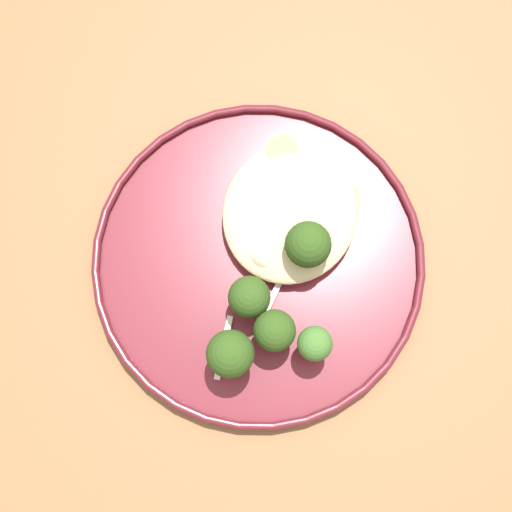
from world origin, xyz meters
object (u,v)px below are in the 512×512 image
at_px(broccoli_floret_rear_charred, 272,330).
at_px(broccoli_floret_split_head, 247,296).
at_px(broccoli_floret_near_rim, 228,353).
at_px(seared_scallop_tilted_round, 264,253).
at_px(broccoli_floret_front_edge, 301,243).
at_px(dinner_plate, 256,259).
at_px(seared_scallop_right_edge, 280,152).
at_px(seared_scallop_left_edge, 263,218).
at_px(broccoli_floret_right_tilted, 312,343).
at_px(seared_scallop_tiny_bay, 343,201).

xyz_separation_m(broccoli_floret_rear_charred, broccoli_floret_split_head, (-0.02, -0.03, -0.00)).
bearing_deg(broccoli_floret_near_rim, broccoli_floret_rear_charred, 136.03).
height_order(seared_scallop_tilted_round, broccoli_floret_rear_charred, broccoli_floret_rear_charred).
height_order(broccoli_floret_split_head, broccoli_floret_front_edge, broccoli_floret_front_edge).
bearing_deg(dinner_plate, seared_scallop_right_edge, -174.95).
xyz_separation_m(dinner_plate, seared_scallop_left_edge, (-0.03, -0.00, 0.01)).
bearing_deg(seared_scallop_right_edge, broccoli_floret_near_rim, 4.08).
xyz_separation_m(seared_scallop_right_edge, broccoli_floret_near_rim, (0.18, 0.01, 0.03)).
xyz_separation_m(dinner_plate, seared_scallop_right_edge, (-0.10, -0.01, 0.01)).
relative_size(dinner_plate, broccoli_floret_split_head, 5.76).
relative_size(seared_scallop_tilted_round, broccoli_floret_right_tilted, 0.62).
height_order(dinner_plate, seared_scallop_tilted_round, seared_scallop_tilted_round).
xyz_separation_m(seared_scallop_tilted_round, broccoli_floret_front_edge, (-0.01, 0.03, 0.02)).
relative_size(seared_scallop_tiny_bay, broccoli_floret_front_edge, 0.51).
bearing_deg(broccoli_floret_rear_charred, broccoli_floret_split_head, -125.77).
relative_size(dinner_plate, broccoli_floret_rear_charred, 5.56).
xyz_separation_m(broccoli_floret_front_edge, broccoli_floret_right_tilted, (0.08, 0.03, -0.01)).
relative_size(broccoli_floret_split_head, broccoli_floret_right_tilted, 1.03).
relative_size(seared_scallop_left_edge, broccoli_floret_rear_charred, 0.53).
distance_m(dinner_plate, seared_scallop_tiny_bay, 0.09).
relative_size(seared_scallop_tiny_bay, broccoli_floret_split_head, 0.59).
relative_size(seared_scallop_right_edge, seared_scallop_tiny_bay, 1.05).
xyz_separation_m(seared_scallop_left_edge, broccoli_floret_front_edge, (0.02, 0.04, 0.03)).
xyz_separation_m(seared_scallop_tilted_round, broccoli_floret_near_rim, (0.09, -0.00, 0.03)).
height_order(broccoli_floret_near_rim, broccoli_floret_front_edge, broccoli_floret_near_rim).
bearing_deg(seared_scallop_tilted_round, seared_scallop_tiny_bay, 141.82).
bearing_deg(broccoli_floret_split_head, broccoli_floret_near_rim, 0.04).
bearing_deg(seared_scallop_right_edge, broccoli_floret_front_edge, 27.69).
distance_m(dinner_plate, seared_scallop_right_edge, 0.10).
relative_size(dinner_plate, seared_scallop_tilted_round, 9.54).
bearing_deg(broccoli_floret_right_tilted, broccoli_floret_rear_charred, -90.25).
distance_m(seared_scallop_tilted_round, broccoli_floret_split_head, 0.05).
relative_size(broccoli_floret_front_edge, broccoli_floret_right_tilted, 1.18).
relative_size(dinner_plate, broccoli_floret_front_edge, 5.02).
xyz_separation_m(dinner_plate, broccoli_floret_rear_charred, (0.06, 0.03, 0.03)).
xyz_separation_m(seared_scallop_left_edge, seared_scallop_tiny_bay, (-0.04, 0.06, -0.00)).
height_order(broccoli_floret_split_head, broccoli_floret_near_rim, broccoli_floret_near_rim).
bearing_deg(dinner_plate, broccoli_floret_near_rim, 3.01).
bearing_deg(broccoli_floret_split_head, seared_scallop_right_edge, -174.48).
bearing_deg(seared_scallop_left_edge, broccoli_floret_split_head, 7.12).
bearing_deg(seared_scallop_tiny_bay, broccoli_floret_near_rim, -18.33).
distance_m(seared_scallop_left_edge, broccoli_floret_split_head, 0.08).
distance_m(seared_scallop_tiny_bay, broccoli_floret_right_tilted, 0.13).
height_order(seared_scallop_tiny_bay, broccoli_floret_right_tilted, broccoli_floret_right_tilted).
height_order(dinner_plate, broccoli_floret_right_tilted, broccoli_floret_right_tilted).
height_order(broccoli_floret_front_edge, broccoli_floret_right_tilted, broccoli_floret_front_edge).
bearing_deg(seared_scallop_right_edge, seared_scallop_left_edge, 3.64).
distance_m(broccoli_floret_split_head, broccoli_floret_front_edge, 0.06).
distance_m(seared_scallop_left_edge, broccoli_floret_right_tilted, 0.12).
height_order(dinner_plate, broccoli_floret_front_edge, broccoli_floret_front_edge).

